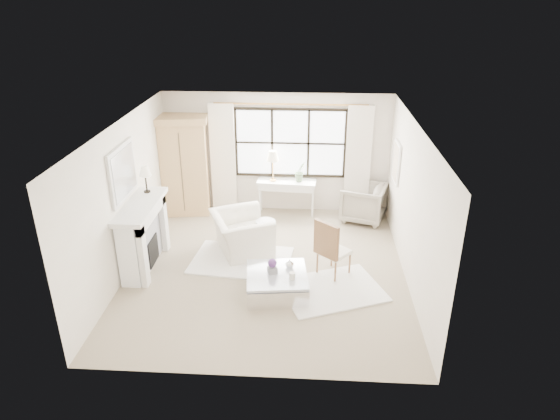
# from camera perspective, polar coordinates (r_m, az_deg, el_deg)

# --- Properties ---
(floor) EXTENTS (5.50, 5.50, 0.00)m
(floor) POSITION_cam_1_polar(r_m,az_deg,el_deg) (9.25, -1.51, -6.81)
(floor) COLOR tan
(floor) RESTS_ON ground
(ceiling) EXTENTS (5.50, 5.50, 0.00)m
(ceiling) POSITION_cam_1_polar(r_m,az_deg,el_deg) (8.18, -1.72, 9.58)
(ceiling) COLOR silver
(ceiling) RESTS_ON ground
(wall_back) EXTENTS (5.00, 0.00, 5.00)m
(wall_back) POSITION_cam_1_polar(r_m,az_deg,el_deg) (11.19, -0.37, 6.50)
(wall_back) COLOR silver
(wall_back) RESTS_ON ground
(wall_front) EXTENTS (5.00, 0.00, 5.00)m
(wall_front) POSITION_cam_1_polar(r_m,az_deg,el_deg) (6.22, -3.86, -9.27)
(wall_front) COLOR silver
(wall_front) RESTS_ON ground
(wall_left) EXTENTS (0.00, 5.50, 5.50)m
(wall_left) POSITION_cam_1_polar(r_m,az_deg,el_deg) (9.18, -17.35, 1.23)
(wall_left) COLOR white
(wall_left) RESTS_ON ground
(wall_right) EXTENTS (0.00, 5.50, 5.50)m
(wall_right) POSITION_cam_1_polar(r_m,az_deg,el_deg) (8.77, 14.88, 0.45)
(wall_right) COLOR silver
(wall_right) RESTS_ON ground
(window_pane) EXTENTS (2.40, 0.02, 1.50)m
(window_pane) POSITION_cam_1_polar(r_m,az_deg,el_deg) (11.08, 1.18, 7.67)
(window_pane) COLOR white
(window_pane) RESTS_ON wall_back
(window_frame) EXTENTS (2.50, 0.04, 1.50)m
(window_frame) POSITION_cam_1_polar(r_m,az_deg,el_deg) (11.07, 1.18, 7.65)
(window_frame) COLOR black
(window_frame) RESTS_ON wall_back
(curtain_rod) EXTENTS (3.30, 0.04, 0.04)m
(curtain_rod) POSITION_cam_1_polar(r_m,az_deg,el_deg) (10.81, 1.21, 12.00)
(curtain_rod) COLOR #AE7A3C
(curtain_rod) RESTS_ON wall_back
(curtain_left) EXTENTS (0.55, 0.10, 2.47)m
(curtain_left) POSITION_cam_1_polar(r_m,az_deg,el_deg) (11.28, -6.53, 5.86)
(curtain_left) COLOR white
(curtain_left) RESTS_ON ground
(curtain_right) EXTENTS (0.55, 0.10, 2.47)m
(curtain_right) POSITION_cam_1_polar(r_m,az_deg,el_deg) (11.16, 8.90, 5.53)
(curtain_right) COLOR silver
(curtain_right) RESTS_ON ground
(fireplace) EXTENTS (0.58, 1.66, 1.26)m
(fireplace) POSITION_cam_1_polar(r_m,az_deg,el_deg) (9.39, -15.53, -2.74)
(fireplace) COLOR white
(fireplace) RESTS_ON ground
(mirror_frame) EXTENTS (0.05, 1.15, 0.95)m
(mirror_frame) POSITION_cam_1_polar(r_m,az_deg,el_deg) (9.00, -17.56, 4.09)
(mirror_frame) COLOR silver
(mirror_frame) RESTS_ON wall_left
(mirror_glass) EXTENTS (0.02, 1.00, 0.80)m
(mirror_glass) POSITION_cam_1_polar(r_m,az_deg,el_deg) (8.99, -17.38, 4.09)
(mirror_glass) COLOR silver
(mirror_glass) RESTS_ON wall_left
(art_frame) EXTENTS (0.04, 0.62, 0.82)m
(art_frame) POSITION_cam_1_polar(r_m,az_deg,el_deg) (10.26, 13.18, 5.33)
(art_frame) COLOR white
(art_frame) RESTS_ON wall_right
(art_canvas) EXTENTS (0.01, 0.52, 0.72)m
(art_canvas) POSITION_cam_1_polar(r_m,az_deg,el_deg) (10.25, 13.07, 5.33)
(art_canvas) COLOR beige
(art_canvas) RESTS_ON wall_right
(mantel_lamp) EXTENTS (0.22, 0.22, 0.51)m
(mantel_lamp) POSITION_cam_1_polar(r_m,az_deg,el_deg) (9.47, -15.19, 4.19)
(mantel_lamp) COLOR black
(mantel_lamp) RESTS_ON fireplace
(armoire) EXTENTS (1.20, 0.83, 2.24)m
(armoire) POSITION_cam_1_polar(r_m,az_deg,el_deg) (11.30, -10.85, 5.11)
(armoire) COLOR tan
(armoire) RESTS_ON floor
(console_table) EXTENTS (1.33, 0.55, 0.80)m
(console_table) POSITION_cam_1_polar(r_m,az_deg,el_deg) (11.26, 0.74, 1.46)
(console_table) COLOR silver
(console_table) RESTS_ON floor
(console_lamp) EXTENTS (0.28, 0.28, 0.69)m
(console_lamp) POSITION_cam_1_polar(r_m,az_deg,el_deg) (10.94, -0.83, 6.11)
(console_lamp) COLOR #BF8A42
(console_lamp) RESTS_ON console_table
(orchid_plant) EXTENTS (0.32, 0.31, 0.45)m
(orchid_plant) POSITION_cam_1_polar(r_m,az_deg,el_deg) (11.02, 2.31, 4.41)
(orchid_plant) COLOR #54704A
(orchid_plant) RESTS_ON console_table
(side_table) EXTENTS (0.40, 0.40, 0.51)m
(side_table) POSITION_cam_1_polar(r_m,az_deg,el_deg) (9.97, -1.65, -2.18)
(side_table) COLOR white
(side_table) RESTS_ON floor
(rug_left) EXTENTS (1.95, 1.48, 0.03)m
(rug_left) POSITION_cam_1_polar(r_m,az_deg,el_deg) (9.53, -4.43, -5.74)
(rug_left) COLOR white
(rug_left) RESTS_ON floor
(rug_right) EXTENTS (2.00, 1.77, 0.03)m
(rug_right) POSITION_cam_1_polar(r_m,az_deg,el_deg) (8.70, 5.93, -9.05)
(rug_right) COLOR white
(rug_right) RESTS_ON floor
(club_armchair) EXTENTS (1.42, 1.49, 0.77)m
(club_armchair) POSITION_cam_1_polar(r_m,az_deg,el_deg) (9.70, -4.41, -2.69)
(club_armchair) COLOR white
(club_armchair) RESTS_ON floor
(wingback_chair) EXTENTS (1.13, 1.11, 0.82)m
(wingback_chair) POSITION_cam_1_polar(r_m,az_deg,el_deg) (11.11, 9.47, 0.85)
(wingback_chair) COLOR gray
(wingback_chair) RESTS_ON floor
(french_chair) EXTENTS (0.68, 0.68, 1.08)m
(french_chair) POSITION_cam_1_polar(r_m,az_deg,el_deg) (8.99, 6.04, -5.65)
(french_chair) COLOR olive
(french_chair) RESTS_ON floor
(coffee_table) EXTENTS (1.11, 1.11, 0.38)m
(coffee_table) POSITION_cam_1_polar(r_m,az_deg,el_deg) (8.51, -0.36, -8.41)
(coffee_table) COLOR white
(coffee_table) RESTS_ON floor
(planter_box) EXTENTS (0.19, 0.19, 0.11)m
(planter_box) POSITION_cam_1_polar(r_m,az_deg,el_deg) (8.40, -0.88, -6.84)
(planter_box) COLOR gray
(planter_box) RESTS_ON coffee_table
(planter_flowers) EXTENTS (0.15, 0.15, 0.15)m
(planter_flowers) POSITION_cam_1_polar(r_m,az_deg,el_deg) (8.33, -0.88, -6.08)
(planter_flowers) COLOR #572E73
(planter_flowers) RESTS_ON planter_box
(pillar_candle) EXTENTS (0.10, 0.10, 0.12)m
(pillar_candle) POSITION_cam_1_polar(r_m,az_deg,el_deg) (8.23, 1.41, -7.52)
(pillar_candle) COLOR beige
(pillar_candle) RESTS_ON coffee_table
(coffee_vase) EXTENTS (0.17, 0.17, 0.15)m
(coffee_vase) POSITION_cam_1_polar(r_m,az_deg,el_deg) (8.54, 1.10, -6.12)
(coffee_vase) COLOR silver
(coffee_vase) RESTS_ON coffee_table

